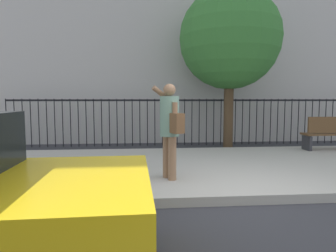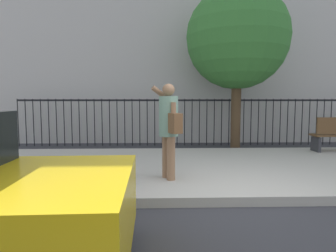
% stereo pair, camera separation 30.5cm
% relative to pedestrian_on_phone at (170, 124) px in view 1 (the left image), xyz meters
% --- Properties ---
extents(ground_plane, '(60.00, 60.00, 0.00)m').
position_rel_pedestrian_on_phone_xyz_m(ground_plane, '(1.09, -1.04, -1.14)').
color(ground_plane, '#333338').
extents(sidewalk, '(28.00, 4.40, 0.15)m').
position_rel_pedestrian_on_phone_xyz_m(sidewalk, '(1.09, 1.16, -1.06)').
color(sidewalk, '#B2ADA3').
rests_on(sidewalk, ground).
extents(building_facade, '(28.00, 4.00, 10.40)m').
position_rel_pedestrian_on_phone_xyz_m(building_facade, '(1.09, 7.46, 4.06)').
color(building_facade, '#BCB7B2').
rests_on(building_facade, ground).
extents(iron_fence, '(12.03, 0.04, 1.60)m').
position_rel_pedestrian_on_phone_xyz_m(iron_fence, '(1.09, 4.86, -0.12)').
color(iron_fence, black).
rests_on(iron_fence, ground).
extents(pedestrian_on_phone, '(0.55, 0.72, 1.70)m').
position_rel_pedestrian_on_phone_xyz_m(pedestrian_on_phone, '(0.00, 0.00, 0.00)').
color(pedestrian_on_phone, '#936B4C').
rests_on(pedestrian_on_phone, sidewalk).
extents(street_bench, '(1.60, 0.45, 0.95)m').
position_rel_pedestrian_on_phone_xyz_m(street_bench, '(4.84, 2.63, -0.49)').
color(street_bench, brown).
rests_on(street_bench, sidewalk).
extents(street_tree_near, '(3.14, 3.14, 5.04)m').
position_rel_pedestrian_on_phone_xyz_m(street_tree_near, '(2.24, 3.99, 2.31)').
color(street_tree_near, '#4C3823').
rests_on(street_tree_near, ground).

